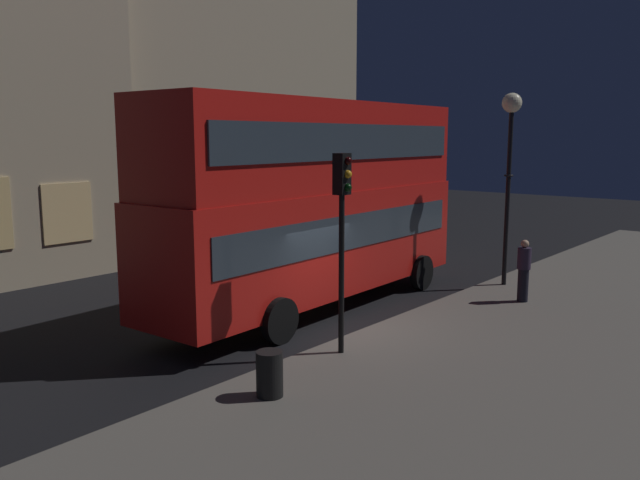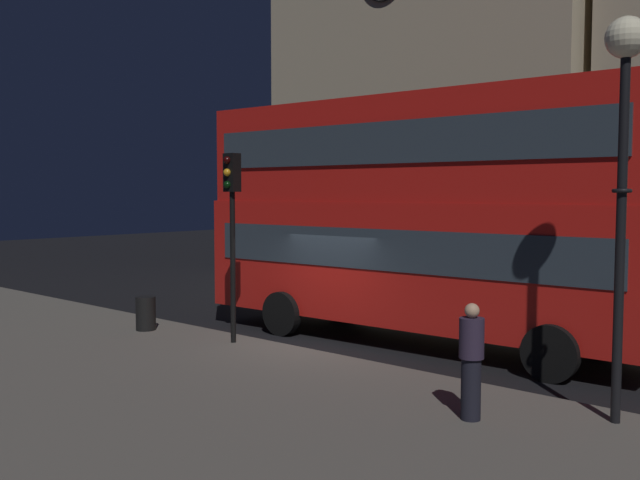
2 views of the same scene
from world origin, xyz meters
The scene contains 8 objects.
ground_plane centered at (0.00, 0.00, 0.00)m, with size 80.00×80.00×0.00m, color black.
sidewalk_slab centered at (0.00, -5.36, 0.06)m, with size 44.00×9.59×0.12m, color #5B564F.
building_plain_facade centered at (8.76, 15.76, 7.29)m, with size 13.66×9.80×14.57m.
double_decker_bus centered at (1.41, 1.87, 3.12)m, with size 11.06×3.15×5.60m.
traffic_light_near_kerb centered at (-1.40, -1.24, 3.15)m, with size 0.33×0.37×4.23m.
street_lamp centered at (6.94, -1.19, 4.70)m, with size 0.59×0.59×5.86m.
pedestrian centered at (5.28, -2.48, 1.01)m, with size 0.37×0.37×1.75m.
litter_bin centered at (-4.08, -1.70, 0.53)m, with size 0.48×0.48×0.82m, color black.
Camera 1 is at (-11.93, -9.36, 4.68)m, focal length 36.36 mm.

